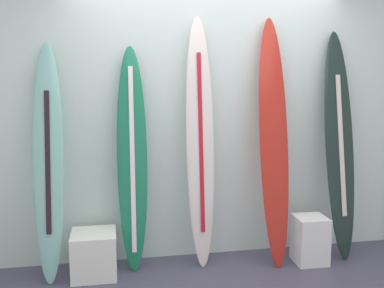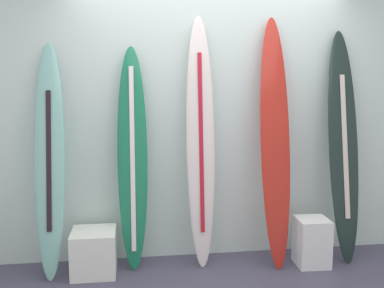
# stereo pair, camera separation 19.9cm
# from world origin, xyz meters

# --- Properties ---
(wall_back) EXTENTS (7.20, 0.20, 2.80)m
(wall_back) POSITION_xyz_m (0.00, 1.30, 1.40)
(wall_back) COLOR silver
(wall_back) RESTS_ON ground
(surfboard_seafoam) EXTENTS (0.27, 0.43, 2.01)m
(surfboard_seafoam) POSITION_xyz_m (-1.42, 0.96, 0.99)
(surfboard_seafoam) COLOR #80BFB5
(surfboard_seafoam) RESTS_ON ground
(surfboard_emerald) EXTENTS (0.27, 0.30, 1.98)m
(surfboard_emerald) POSITION_xyz_m (-0.72, 1.02, 0.98)
(surfboard_emerald) COLOR #1A734F
(surfboard_emerald) RESTS_ON ground
(surfboard_ivory) EXTENTS (0.27, 0.32, 2.25)m
(surfboard_ivory) POSITION_xyz_m (-0.11, 1.00, 1.11)
(surfboard_ivory) COLOR silver
(surfboard_ivory) RESTS_ON ground
(surfboard_crimson) EXTENTS (0.27, 0.45, 2.25)m
(surfboard_crimson) POSITION_xyz_m (0.55, 0.93, 1.11)
(surfboard_crimson) COLOR #B1251B
(surfboard_crimson) RESTS_ON ground
(surfboard_charcoal) EXTENTS (0.31, 0.45, 2.14)m
(surfboard_charcoal) POSITION_xyz_m (1.22, 0.96, 1.07)
(surfboard_charcoal) COLOR #1A2926
(surfboard_charcoal) RESTS_ON ground
(display_block_left) EXTENTS (0.38, 0.38, 0.39)m
(display_block_left) POSITION_xyz_m (-1.07, 0.90, 0.19)
(display_block_left) COLOR white
(display_block_left) RESTS_ON ground
(display_block_center) EXTENTS (0.29, 0.29, 0.44)m
(display_block_center) POSITION_xyz_m (0.89, 0.81, 0.22)
(display_block_center) COLOR white
(display_block_center) RESTS_ON ground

